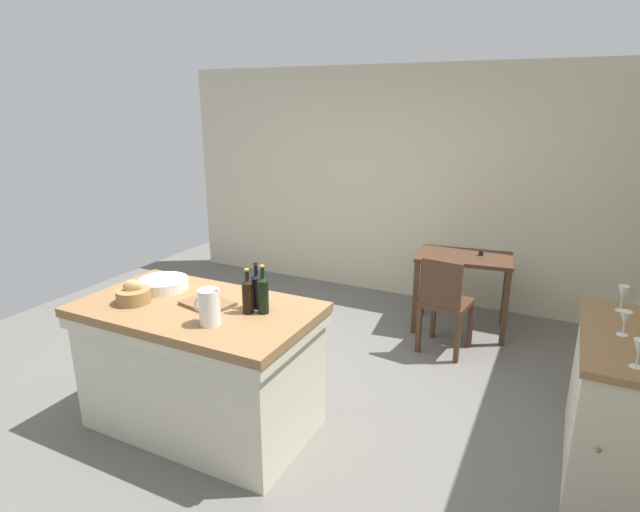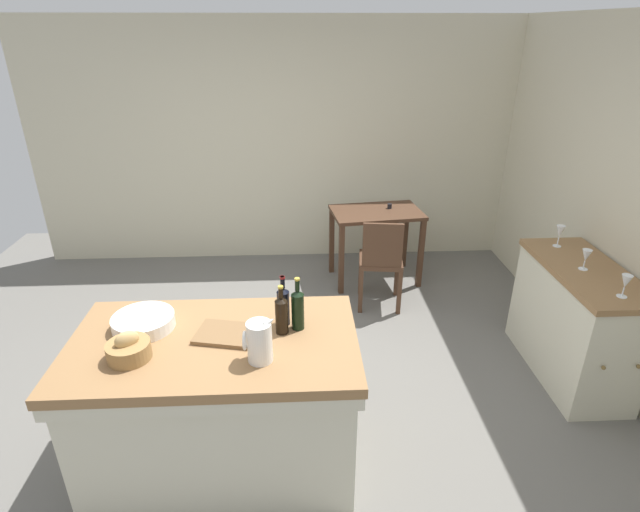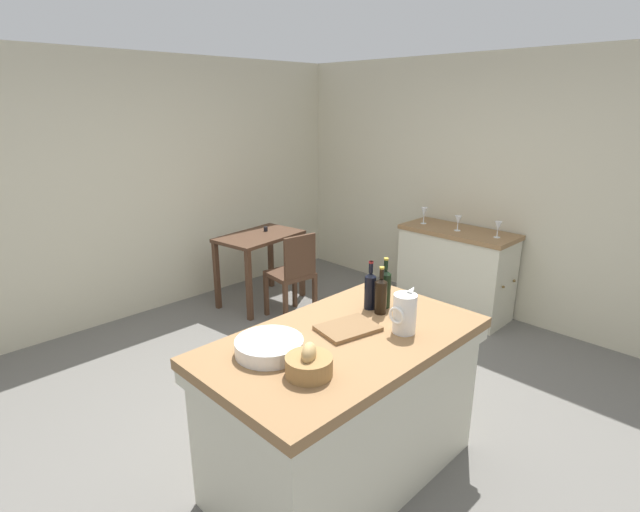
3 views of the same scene
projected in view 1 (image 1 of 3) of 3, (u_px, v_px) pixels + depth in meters
ground_plane at (280, 395)px, 4.00m from camera, size 6.76×6.76×0.00m
wall_back at (393, 184)px, 5.85m from camera, size 5.32×0.12×2.60m
island_table at (200, 362)px, 3.51m from camera, size 1.60×0.91×0.91m
side_cabinet at (617, 403)px, 3.10m from camera, size 0.52×1.16×0.90m
writing_desk at (463, 268)px, 4.99m from camera, size 0.96×0.67×0.83m
wooden_chair at (445, 302)px, 4.56m from camera, size 0.45×0.45×0.91m
pitcher at (209, 306)px, 3.07m from camera, size 0.17×0.13×0.27m
wash_bowl at (164, 284)px, 3.68m from camera, size 0.35×0.35×0.08m
bread_basket at (133, 295)px, 3.42m from camera, size 0.23×0.23×0.16m
cutting_board at (208, 303)px, 3.39m from camera, size 0.37×0.30×0.02m
wine_bottle_dark at (263, 294)px, 3.23m from camera, size 0.07×0.07×0.32m
wine_bottle_amber at (257, 290)px, 3.31m from camera, size 0.07×0.07×0.31m
wine_bottle_green at (248, 295)px, 3.24m from camera, size 0.07×0.07×0.30m
wine_glass_far_left at (639, 349)px, 2.59m from camera, size 0.07×0.07×0.16m
wine_glass_left at (625, 319)px, 2.95m from camera, size 0.07×0.07×0.15m
wine_glass_middle at (623, 294)px, 3.29m from camera, size 0.07×0.07×0.17m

